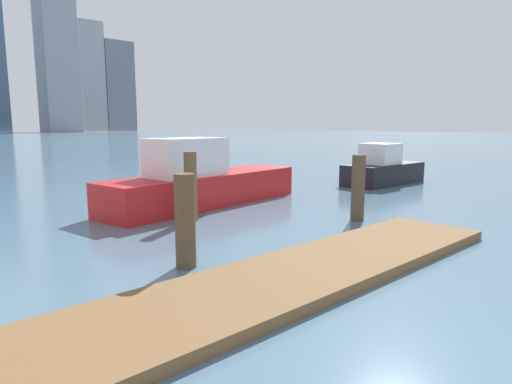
{
  "coord_description": "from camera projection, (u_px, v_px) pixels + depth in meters",
  "views": [
    {
      "loc": [
        -3.3,
        6.35,
        2.5
      ],
      "look_at": [
        1.39,
        11.5,
        1.42
      ],
      "focal_mm": 30.57,
      "sensor_mm": 36.0,
      "label": 1
    }
  ],
  "objects": [
    {
      "name": "skyline_tower_7",
      "position": [
        114.0,
        87.0,
        182.53
      ],
      "size": [
        12.74,
        13.49,
        36.3
      ],
      "primitive_type": "cube",
      "rotation": [
        0.0,
        0.0,
        0.02
      ],
      "color": "slate",
      "rests_on": "ground_plane"
    },
    {
      "name": "dock_piling_1",
      "position": [
        191.0,
        187.0,
        11.34
      ],
      "size": [
        0.33,
        0.33,
        1.82
      ],
      "primitive_type": "cylinder",
      "color": "brown",
      "rests_on": "ground_plane"
    },
    {
      "name": "skyline_tower_6",
      "position": [
        88.0,
        78.0,
        175.06
      ],
      "size": [
        9.39,
        13.25,
        42.43
      ],
      "primitive_type": "cube",
      "rotation": [
        0.0,
        0.0,
        -0.01
      ],
      "color": "#8C939E",
      "rests_on": "ground_plane"
    },
    {
      "name": "skyline_tower_5",
      "position": [
        55.0,
        24.0,
        143.65
      ],
      "size": [
        11.05,
        10.61,
        70.63
      ],
      "primitive_type": "cube",
      "rotation": [
        0.0,
        0.0,
        0.01
      ],
      "color": "#8C939E",
      "rests_on": "ground_plane"
    },
    {
      "name": "dock_piling_2",
      "position": [
        358.0,
        188.0,
        11.44
      ],
      "size": [
        0.35,
        0.35,
        1.73
      ],
      "primitive_type": "cylinder",
      "color": "brown",
      "rests_on": "ground_plane"
    },
    {
      "name": "moored_boat_1",
      "position": [
        201.0,
        182.0,
        13.56
      ],
      "size": [
        7.26,
        2.77,
        2.11
      ],
      "color": "red",
      "rests_on": "ground_plane"
    },
    {
      "name": "moored_boat_2",
      "position": [
        383.0,
        170.0,
        18.55
      ],
      "size": [
        4.12,
        1.63,
        1.73
      ],
      "color": "black",
      "rests_on": "ground_plane"
    },
    {
      "name": "floating_dock",
      "position": [
        290.0,
        278.0,
        6.95
      ],
      "size": [
        10.17,
        2.0,
        0.18
      ],
      "primitive_type": "cube",
      "color": "brown",
      "rests_on": "ground_plane"
    },
    {
      "name": "ground_plane",
      "position": [
        22.0,
        213.0,
        12.55
      ],
      "size": [
        300.0,
        300.0,
        0.0
      ],
      "primitive_type": "plane",
      "color": "slate"
    },
    {
      "name": "dock_piling_0",
      "position": [
        185.0,
        221.0,
        7.61
      ],
      "size": [
        0.36,
        0.36,
        1.67
      ],
      "primitive_type": "cylinder",
      "color": "brown",
      "rests_on": "ground_plane"
    }
  ]
}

